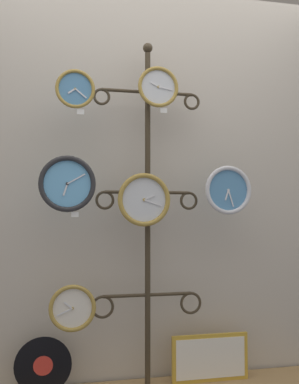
{
  "coord_description": "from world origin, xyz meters",
  "views": [
    {
      "loc": [
        -0.56,
        -2.18,
        1.05
      ],
      "look_at": [
        0.0,
        0.36,
        1.18
      ],
      "focal_mm": 42.0,
      "sensor_mm": 36.0,
      "label": 1
    }
  ],
  "objects_px": {
    "clock_top_left": "(75,89)",
    "clock_top_center": "(158,87)",
    "vinyl_record": "(43,366)",
    "display_stand": "(148,278)",
    "clock_bottom_left": "(72,308)",
    "clock_middle_center": "(144,200)",
    "clock_middle_left": "(67,184)",
    "picture_frame": "(210,358)",
    "clock_middle_right": "(228,190)"
  },
  "relations": [
    {
      "from": "clock_top_center",
      "to": "vinyl_record",
      "type": "distance_m",
      "value": 1.7
    },
    {
      "from": "clock_middle_left",
      "to": "vinyl_record",
      "type": "height_order",
      "value": "clock_middle_left"
    },
    {
      "from": "picture_frame",
      "to": "vinyl_record",
      "type": "bearing_deg",
      "value": 179.09
    },
    {
      "from": "clock_top_left",
      "to": "clock_middle_center",
      "type": "bearing_deg",
      "value": 3.64
    },
    {
      "from": "clock_bottom_left",
      "to": "clock_middle_center",
      "type": "bearing_deg",
      "value": 4.37
    },
    {
      "from": "clock_top_center",
      "to": "vinyl_record",
      "type": "height_order",
      "value": "clock_top_center"
    },
    {
      "from": "clock_top_center",
      "to": "clock_bottom_left",
      "type": "xyz_separation_m",
      "value": [
        -0.49,
        -0.03,
        -1.25
      ]
    },
    {
      "from": "clock_top_left",
      "to": "clock_middle_right",
      "type": "height_order",
      "value": "clock_top_left"
    },
    {
      "from": "display_stand",
      "to": "vinyl_record",
      "type": "distance_m",
      "value": 0.75
    },
    {
      "from": "clock_middle_right",
      "to": "picture_frame",
      "type": "height_order",
      "value": "clock_middle_right"
    },
    {
      "from": "clock_top_center",
      "to": "clock_middle_center",
      "type": "relative_size",
      "value": 0.79
    },
    {
      "from": "clock_top_center",
      "to": "display_stand",
      "type": "bearing_deg",
      "value": 119.31
    },
    {
      "from": "display_stand",
      "to": "clock_top_left",
      "type": "relative_size",
      "value": 9.49
    },
    {
      "from": "vinyl_record",
      "to": "clock_middle_right",
      "type": "bearing_deg",
      "value": -5.77
    },
    {
      "from": "clock_top_left",
      "to": "clock_middle_left",
      "type": "relative_size",
      "value": 0.71
    },
    {
      "from": "vinyl_record",
      "to": "picture_frame",
      "type": "distance_m",
      "value": 0.97
    },
    {
      "from": "clock_middle_center",
      "to": "picture_frame",
      "type": "height_order",
      "value": "clock_middle_center"
    },
    {
      "from": "clock_top_center",
      "to": "clock_middle_left",
      "type": "bearing_deg",
      "value": -176.08
    },
    {
      "from": "clock_top_left",
      "to": "clock_middle_right",
      "type": "bearing_deg",
      "value": 0.0
    },
    {
      "from": "display_stand",
      "to": "clock_middle_right",
      "type": "distance_m",
      "value": 0.7
    },
    {
      "from": "display_stand",
      "to": "clock_top_center",
      "type": "height_order",
      "value": "display_stand"
    },
    {
      "from": "picture_frame",
      "to": "clock_middle_left",
      "type": "bearing_deg",
      "value": -173.39
    },
    {
      "from": "clock_middle_left",
      "to": "vinyl_record",
      "type": "xyz_separation_m",
      "value": [
        -0.12,
        0.11,
        -1.0
      ]
    },
    {
      "from": "display_stand",
      "to": "clock_top_left",
      "type": "bearing_deg",
      "value": -166.08
    },
    {
      "from": "clock_top_left",
      "to": "vinyl_record",
      "type": "bearing_deg",
      "value": 145.84
    },
    {
      "from": "display_stand",
      "to": "clock_bottom_left",
      "type": "bearing_deg",
      "value": -165.57
    },
    {
      "from": "clock_middle_right",
      "to": "clock_bottom_left",
      "type": "bearing_deg",
      "value": -179.65
    },
    {
      "from": "clock_middle_left",
      "to": "clock_middle_right",
      "type": "xyz_separation_m",
      "value": [
        0.94,
        0.01,
        -0.02
      ]
    },
    {
      "from": "display_stand",
      "to": "clock_middle_right",
      "type": "xyz_separation_m",
      "value": [
        0.46,
        -0.11,
        0.52
      ]
    },
    {
      "from": "clock_top_center",
      "to": "clock_middle_left",
      "type": "height_order",
      "value": "clock_top_center"
    },
    {
      "from": "clock_top_left",
      "to": "clock_top_center",
      "type": "relative_size",
      "value": 0.91
    },
    {
      "from": "clock_middle_center",
      "to": "clock_bottom_left",
      "type": "distance_m",
      "value": 0.71
    },
    {
      "from": "display_stand",
      "to": "clock_middle_center",
      "type": "xyz_separation_m",
      "value": [
        -0.04,
        -0.08,
        0.46
      ]
    },
    {
      "from": "clock_top_left",
      "to": "picture_frame",
      "type": "xyz_separation_m",
      "value": [
        0.81,
        0.09,
        -1.55
      ]
    },
    {
      "from": "clock_top_center",
      "to": "clock_middle_right",
      "type": "bearing_deg",
      "value": -3.81
    },
    {
      "from": "clock_top_center",
      "to": "picture_frame",
      "type": "distance_m",
      "value": 1.63
    },
    {
      "from": "display_stand",
      "to": "picture_frame",
      "type": "relative_size",
      "value": 4.41
    },
    {
      "from": "display_stand",
      "to": "clock_middle_center",
      "type": "bearing_deg",
      "value": -115.4
    },
    {
      "from": "clock_bottom_left",
      "to": "display_stand",
      "type": "bearing_deg",
      "value": 14.43
    },
    {
      "from": "display_stand",
      "to": "clock_top_left",
      "type": "height_order",
      "value": "display_stand"
    },
    {
      "from": "clock_top_center",
      "to": "clock_bottom_left",
      "type": "distance_m",
      "value": 1.34
    },
    {
      "from": "clock_middle_left",
      "to": "picture_frame",
      "type": "bearing_deg",
      "value": 6.61
    },
    {
      "from": "clock_top_center",
      "to": "clock_middle_left",
      "type": "relative_size",
      "value": 0.78
    },
    {
      "from": "clock_middle_right",
      "to": "vinyl_record",
      "type": "bearing_deg",
      "value": 174.23
    },
    {
      "from": "clock_middle_center",
      "to": "clock_middle_right",
      "type": "bearing_deg",
      "value": -2.86
    },
    {
      "from": "clock_top_left",
      "to": "clock_middle_center",
      "type": "distance_m",
      "value": 0.73
    },
    {
      "from": "clock_top_left",
      "to": "clock_middle_left",
      "type": "bearing_deg",
      "value": -168.8
    },
    {
      "from": "clock_top_center",
      "to": "clock_middle_left",
      "type": "xyz_separation_m",
      "value": [
        -0.52,
        -0.04,
        -0.58
      ]
    },
    {
      "from": "clock_top_left",
      "to": "clock_bottom_left",
      "type": "relative_size",
      "value": 0.86
    },
    {
      "from": "clock_middle_center",
      "to": "picture_frame",
      "type": "xyz_separation_m",
      "value": [
        0.42,
        0.07,
        -0.94
      ]
    }
  ]
}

